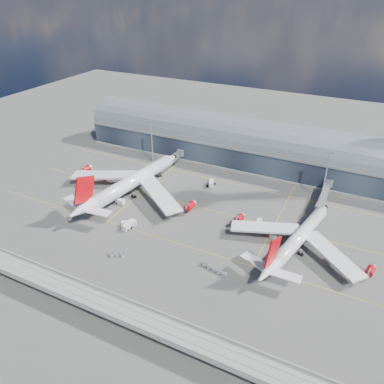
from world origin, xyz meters
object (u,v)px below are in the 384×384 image
at_px(service_truck_0, 129,225).
at_px(cargo_train_0, 116,255).
at_px(service_truck_2, 129,224).
at_px(service_truck_1, 120,202).
at_px(floodlight_mast_right, 326,175).
at_px(service_truck_4, 259,223).
at_px(floodlight_mast_left, 152,141).
at_px(service_truck_3, 277,234).
at_px(airliner_left, 130,183).
at_px(service_truck_5, 211,183).
at_px(airliner_right, 297,240).
at_px(cargo_train_1, 214,269).

xyz_separation_m(service_truck_0, cargo_train_0, (6.89, -18.80, -0.72)).
bearing_deg(service_truck_2, service_truck_1, 19.81).
height_order(floodlight_mast_right, service_truck_2, floodlight_mast_right).
bearing_deg(service_truck_4, floodlight_mast_left, 142.83).
distance_m(service_truck_3, service_truck_4, 10.77).
distance_m(airliner_left, service_truck_0, 30.53).
height_order(airliner_left, service_truck_4, airliner_left).
height_order(floodlight_mast_left, service_truck_5, floodlight_mast_left).
xyz_separation_m(airliner_right, service_truck_1, (-86.33, -2.35, -3.81)).
bearing_deg(floodlight_mast_left, service_truck_2, -67.61).
height_order(service_truck_1, service_truck_5, service_truck_5).
xyz_separation_m(service_truck_4, service_truck_5, (-34.50, 25.12, 0.03)).
distance_m(service_truck_5, cargo_train_0, 71.81).
relative_size(service_truck_1, cargo_train_0, 0.71).
relative_size(service_truck_5, cargo_train_1, 0.54).
xyz_separation_m(service_truck_2, service_truck_5, (18.18, 50.98, 0.17)).
distance_m(floodlight_mast_right, service_truck_0, 98.44).
bearing_deg(cargo_train_0, airliner_left, 50.18).
bearing_deg(service_truck_2, service_truck_5, -46.67).
height_order(service_truck_5, cargo_train_0, service_truck_5).
bearing_deg(service_truck_5, service_truck_3, -55.60).
relative_size(service_truck_3, service_truck_4, 1.35).
distance_m(floodlight_mast_left, cargo_train_1, 104.29).
distance_m(service_truck_4, service_truck_5, 42.68).
xyz_separation_m(service_truck_0, service_truck_1, (-15.42, 15.10, -0.14)).
distance_m(floodlight_mast_left, service_truck_4, 88.14).
bearing_deg(service_truck_5, floodlight_mast_right, -8.72).
bearing_deg(service_truck_4, floodlight_mast_right, 48.85).
height_order(airliner_left, service_truck_0, airliner_left).
bearing_deg(service_truck_3, airliner_left, -155.36).
bearing_deg(service_truck_0, airliner_right, 15.59).
distance_m(service_truck_1, service_truck_3, 77.36).
xyz_separation_m(service_truck_2, cargo_train_0, (7.53, -20.04, -0.50)).
height_order(floodlight_mast_right, cargo_train_0, floodlight_mast_right).
xyz_separation_m(service_truck_0, service_truck_3, (61.62, 22.15, 0.13)).
distance_m(service_truck_1, cargo_train_0, 40.59).
xyz_separation_m(floodlight_mast_left, service_truck_4, (78.81, -37.54, -12.21)).
bearing_deg(airliner_right, service_truck_2, -155.24).
xyz_separation_m(airliner_right, service_truck_4, (-18.85, 9.65, -3.75)).
bearing_deg(service_truck_1, airliner_right, -84.20).
xyz_separation_m(floodlight_mast_left, service_truck_2, (26.12, -63.40, -12.35)).
bearing_deg(airliner_left, cargo_train_0, -54.97).
bearing_deg(airliner_right, cargo_train_1, -121.33).
xyz_separation_m(floodlight_mast_left, airliner_left, (10.66, -39.25, -6.83)).
xyz_separation_m(service_truck_1, service_truck_5, (32.97, 37.11, 0.10)).
distance_m(airliner_right, service_truck_2, 73.46).
bearing_deg(airliner_left, airliner_right, 2.33).
bearing_deg(cargo_train_1, floodlight_mast_right, -32.30).
distance_m(service_truck_2, service_truck_5, 54.12).
height_order(airliner_right, service_truck_2, airliner_right).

